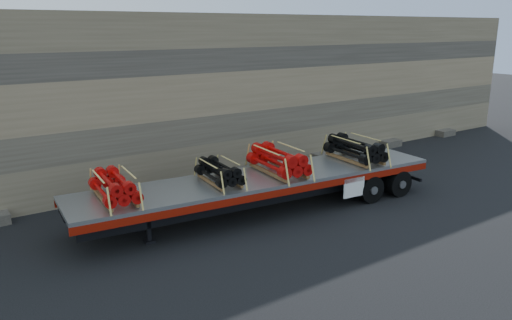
{
  "coord_description": "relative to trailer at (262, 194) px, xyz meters",
  "views": [
    {
      "loc": [
        -9.6,
        -13.22,
        6.45
      ],
      "look_at": [
        0.64,
        1.49,
        1.66
      ],
      "focal_mm": 35.0,
      "sensor_mm": 36.0,
      "label": 1
    }
  ],
  "objects": [
    {
      "name": "ground",
      "position": [
        -0.25,
        -0.52,
        -0.68
      ],
      "size": [
        120.0,
        120.0,
        0.0
      ],
      "primitive_type": "plane",
      "color": "black",
      "rests_on": "ground"
    },
    {
      "name": "rock_wall",
      "position": [
        -0.25,
        5.98,
        2.82
      ],
      "size": [
        44.0,
        3.0,
        7.0
      ],
      "primitive_type": "cube",
      "color": "#7A6B54",
      "rests_on": "ground"
    },
    {
      "name": "trailer",
      "position": [
        0.0,
        0.0,
        0.0
      ],
      "size": [
        13.74,
        3.86,
        1.36
      ],
      "primitive_type": null,
      "rotation": [
        0.0,
        0.0,
        -0.09
      ],
      "color": "#A3A6AA",
      "rests_on": "ground"
    },
    {
      "name": "bundle_front",
      "position": [
        -5.16,
        0.48,
        1.07
      ],
      "size": [
        1.31,
        2.31,
        0.79
      ],
      "primitive_type": null,
      "rotation": [
        0.0,
        0.0,
        -0.09
      ],
      "color": "red",
      "rests_on": "trailer"
    },
    {
      "name": "bundle_midfront",
      "position": [
        -1.67,
        0.16,
        1.03
      ],
      "size": [
        1.18,
        2.08,
        0.71
      ],
      "primitive_type": null,
      "rotation": [
        0.0,
        0.0,
        -0.09
      ],
      "color": "black",
      "rests_on": "trailer"
    },
    {
      "name": "bundle_midrear",
      "position": [
        0.66,
        -0.06,
        1.12
      ],
      "size": [
        1.48,
        2.62,
        0.89
      ],
      "primitive_type": null,
      "rotation": [
        0.0,
        0.0,
        -0.09
      ],
      "color": "red",
      "rests_on": "trailer"
    },
    {
      "name": "bundle_rear",
      "position": [
        4.18,
        -0.39,
        1.11
      ],
      "size": [
        1.45,
        2.56,
        0.87
      ],
      "primitive_type": null,
      "rotation": [
        0.0,
        0.0,
        -0.09
      ],
      "color": "black",
      "rests_on": "trailer"
    }
  ]
}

